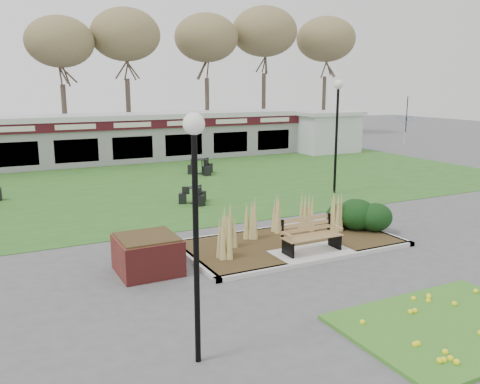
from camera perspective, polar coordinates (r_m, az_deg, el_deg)
name	(u,v)px	position (r m, az deg, el deg)	size (l,w,h in m)	color
ground	(315,257)	(14.19, 8.39, -7.28)	(100.00, 100.00, 0.00)	#515154
lawn	(170,183)	(24.63, -7.87, 1.02)	(34.00, 16.00, 0.02)	#2D5E1D
flower_bed	(452,324)	(11.03, 22.67, -13.55)	(4.20, 3.00, 0.16)	#306D1F
planting_bed	(324,227)	(15.83, 9.40, -3.88)	(6.75, 3.40, 1.27)	#382D16
park_bench	(310,235)	(14.20, 7.88, -4.76)	(1.70, 0.66, 0.93)	#9B7C46
brick_planter	(148,254)	(13.05, -10.33, -6.87)	(1.50, 1.50, 0.95)	maroon
food_pavilion	(126,137)	(31.98, -12.66, 6.01)	(24.60, 3.40, 2.90)	gray
service_hut	(326,131)	(36.04, 9.58, 6.73)	(4.40, 3.40, 2.83)	silver
tree_backdrop	(93,32)	(39.84, -16.15, 16.88)	(47.24, 5.24, 10.36)	#47382B
lamp_post_near_left	(195,185)	(8.10, -5.08, 0.77)	(0.35, 0.35, 4.23)	black
lamp_post_mid_right	(337,111)	(22.03, 10.88, 8.88)	(0.40, 0.40, 4.85)	black
bistro_set_a	(195,198)	(20.22, -5.11, -0.66)	(1.23, 1.12, 0.66)	black
bistro_set_d	(202,169)	(26.86, -4.28, 2.60)	(1.48, 1.31, 0.79)	black
patio_umbrella	(406,131)	(33.85, 18.10, 6.54)	(2.59, 2.63, 2.80)	black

